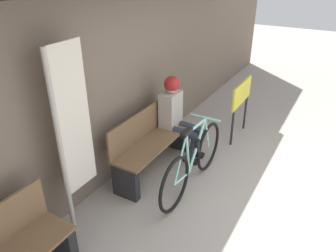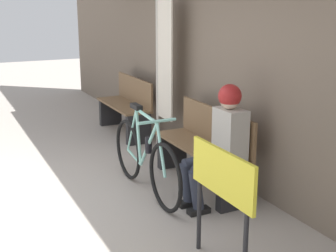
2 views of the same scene
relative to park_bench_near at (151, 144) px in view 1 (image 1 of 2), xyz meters
name	(u,v)px [view 1 (image 1 of 2)]	position (x,y,z in m)	size (l,w,h in m)	color
ground_plane	(313,234)	(-0.19, -2.19, -0.40)	(24.00, 24.00, 0.00)	#ADA399
storefront_wall	(112,53)	(-0.19, 0.40, 1.26)	(12.00, 0.56, 3.20)	#756656
park_bench_near	(151,144)	(0.00, 0.00, 0.00)	(1.46, 0.42, 0.87)	brown
bicycle	(193,161)	(-0.08, -0.67, -0.02)	(1.67, 0.40, 0.93)	black
person_seated	(177,112)	(0.52, -0.11, 0.31)	(0.34, 0.63, 1.23)	#2D3342
banner_pole	(71,129)	(-1.27, 0.11, 0.79)	(0.45, 0.05, 2.04)	#B7B2A8
signboard	(241,97)	(1.52, -0.74, 0.31)	(0.81, 0.04, 0.96)	#232326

